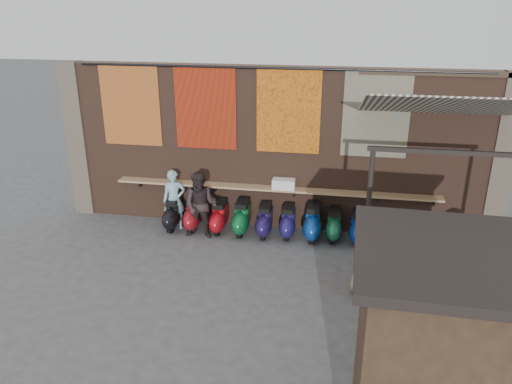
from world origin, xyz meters
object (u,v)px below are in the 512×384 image
scooter_stool_1 (194,214)px  scooter_stool_6 (313,222)px  market_stall (467,365)px  diner_right (201,206)px  shopper_tan (365,257)px  scooter_stool_8 (357,228)px  scooter_stool_4 (265,221)px  scooter_stool_5 (288,222)px  scooter_stool_0 (174,214)px  diner_left (174,200)px  scooter_stool_2 (219,217)px  scooter_stool_3 (242,218)px  shopper_navy (423,265)px  shelf_box (284,184)px  scooter_stool_7 (334,225)px

scooter_stool_1 → scooter_stool_6: bearing=-0.8°
market_stall → diner_right: bearing=133.3°
scooter_stool_6 → shopper_tan: size_ratio=0.57×
scooter_stool_1 → scooter_stool_8: (4.05, -0.05, -0.01)m
scooter_stool_4 → scooter_stool_5: bearing=5.9°
scooter_stool_0 → diner_left: size_ratio=0.54×
scooter_stool_1 → scooter_stool_2: 0.67m
scooter_stool_3 → diner_right: bearing=-156.3°
scooter_stool_0 → shopper_tan: (4.64, -2.16, 0.39)m
scooter_stool_0 → diner_right: 1.02m
scooter_stool_8 → shopper_navy: size_ratio=0.51×
shelf_box → shopper_navy: bearing=-41.5°
shelf_box → market_stall: bearing=-64.3°
shelf_box → scooter_stool_0: 2.89m
scooter_stool_7 → diner_left: diner_left is taller
scooter_stool_0 → scooter_stool_7: bearing=1.1°
scooter_stool_2 → scooter_stool_4: size_ratio=0.99×
diner_right → market_stall: market_stall is taller
diner_left → market_stall: market_stall is taller
shelf_box → scooter_stool_4: (-0.40, -0.34, -0.86)m
shopper_tan → scooter_stool_2: bearing=84.5°
scooter_stool_0 → scooter_stool_8: (4.56, 0.00, -0.01)m
scooter_stool_0 → market_stall: 8.19m
scooter_stool_0 → scooter_stool_8: 4.56m
diner_left → shopper_tan: 5.11m
shelf_box → scooter_stool_3: size_ratio=0.63×
scooter_stool_8 → diner_left: (-4.53, 0.02, 0.39)m
scooter_stool_3 → scooter_stool_2: bearing=179.8°
scooter_stool_0 → scooter_stool_4: size_ratio=1.01×
shelf_box → diner_left: (-2.70, -0.30, -0.48)m
scooter_stool_2 → diner_right: (-0.34, -0.41, 0.45)m
diner_left → market_stall: 8.15m
scooter_stool_0 → shelf_box: bearing=6.8°
scooter_stool_7 → market_stall: bearing=-73.9°
scooter_stool_1 → diner_right: 0.70m
scooter_stool_2 → scooter_stool_8: bearing=-0.4°
shelf_box → scooter_stool_5: shelf_box is taller
scooter_stool_7 → scooter_stool_6: bearing=-172.7°
shelf_box → scooter_stool_7: shelf_box is taller
shelf_box → scooter_stool_7: size_ratio=0.69×
shelf_box → scooter_stool_0: size_ratio=0.66×
scooter_stool_1 → scooter_stool_6: size_ratio=0.92×
scooter_stool_5 → shopper_tan: 2.84m
scooter_stool_2 → scooter_stool_3: 0.58m
diner_right → market_stall: bearing=-46.1°
scooter_stool_1 → scooter_stool_3: (1.24, -0.03, 0.02)m
shelf_box → scooter_stool_1: bearing=-173.0°
shelf_box → market_stall: 6.81m
scooter_stool_4 → scooter_stool_7: bearing=3.1°
scooter_stool_3 → scooter_stool_5: scooter_stool_3 is taller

